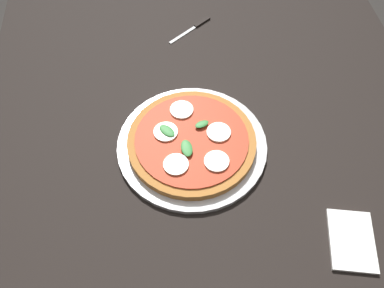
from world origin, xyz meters
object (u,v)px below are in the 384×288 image
(dining_table, at_px, (214,175))
(napkin, at_px, (352,240))
(serving_tray, at_px, (192,145))
(knife, at_px, (195,27))
(pizza, at_px, (192,141))

(dining_table, bearing_deg, napkin, -134.75)
(serving_tray, xyz_separation_m, knife, (0.43, -0.06, -0.00))
(serving_tray, height_order, napkin, serving_tray)
(pizza, distance_m, knife, 0.43)
(pizza, xyz_separation_m, napkin, (-0.27, -0.30, -0.02))
(serving_tray, relative_size, napkin, 2.70)
(dining_table, xyz_separation_m, napkin, (-0.24, -0.24, 0.09))
(serving_tray, distance_m, pizza, 0.02)
(dining_table, xyz_separation_m, pizza, (0.03, 0.05, 0.11))
(serving_tray, bearing_deg, knife, -7.92)
(serving_tray, distance_m, napkin, 0.40)
(dining_table, relative_size, serving_tray, 4.14)
(napkin, distance_m, knife, 0.74)
(knife, bearing_deg, pizza, 171.95)
(dining_table, distance_m, serving_tray, 0.11)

